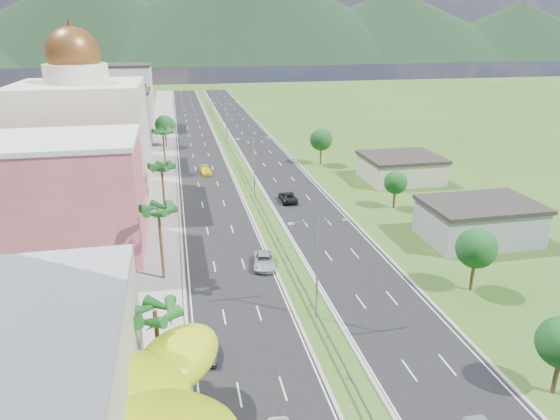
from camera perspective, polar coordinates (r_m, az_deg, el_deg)
ground at (r=45.38m, az=7.75°, el=-18.63°), size 500.00×500.00×0.00m
road_left at (r=126.44m, az=-9.22°, el=6.83°), size 11.00×260.00×0.04m
road_right at (r=127.96m, az=-2.45°, el=7.23°), size 11.00×260.00×0.04m
sidewalk_left at (r=126.38m, az=-13.54°, el=6.55°), size 7.00×260.00×0.12m
median_guardrail at (r=109.45m, az=-4.77°, el=5.30°), size 0.10×216.06×0.76m
streetlight_median_b at (r=49.87m, az=4.31°, el=-5.54°), size 6.04×0.25×11.00m
streetlight_median_c at (r=86.83m, az=-3.00°, el=5.64°), size 6.04×0.25×11.00m
streetlight_median_d at (r=130.57m, az=-6.17°, el=10.40°), size 6.04×0.25×11.00m
streetlight_median_e at (r=174.95m, az=-7.77°, el=12.74°), size 6.04×0.25×11.00m
lime_canopy at (r=37.91m, az=-21.22°, el=-19.34°), size 18.00×15.00×7.40m
pink_shophouse at (r=70.00m, az=-23.77°, el=1.03°), size 20.00×15.00×15.00m
domed_building at (r=91.00m, az=-21.44°, el=7.94°), size 20.00×20.00×28.70m
midrise_grey at (r=115.79m, az=-18.93°, el=8.86°), size 16.00×15.00×16.00m
midrise_beige at (r=137.60m, az=-17.90°, el=9.95°), size 16.00×15.00×13.00m
midrise_white at (r=159.93m, az=-17.27°, el=12.20°), size 16.00×15.00×18.00m
shed_near at (r=75.59m, az=21.78°, el=-1.39°), size 15.00×10.00×5.00m
shed_far at (r=101.42m, az=13.62°, el=4.55°), size 14.00×12.00×4.40m
palm_tree_b at (r=41.08m, az=-14.07°, el=-11.63°), size 3.60×3.60×8.10m
palm_tree_c at (r=58.61m, az=-13.73°, el=-0.25°), size 3.60×3.60×9.60m
palm_tree_d at (r=80.87m, az=-13.38°, el=4.63°), size 3.60×3.60×8.60m
palm_tree_e at (r=105.08m, az=-13.25°, el=8.53°), size 3.60×3.60×9.40m
leafy_tree_lfar at (r=130.15m, az=-13.04°, el=9.45°), size 4.90×4.90×8.05m
leafy_tree_rb at (r=59.88m, az=21.52°, el=-4.11°), size 4.55×4.55×7.47m
leafy_tree_rc at (r=84.47m, az=13.07°, el=3.06°), size 3.85×3.85×6.33m
leafy_tree_rd at (r=110.03m, az=4.72°, el=8.04°), size 4.90×4.90×8.05m
mountain_ridge at (r=489.43m, az=-3.46°, el=16.62°), size 860.00×140.00×90.00m
car_dark_left at (r=47.47m, az=-8.13°, el=-15.65°), size 1.57×4.02×1.31m
car_silver_mid_left at (r=62.97m, az=-1.85°, el=-5.82°), size 3.42×5.81×1.52m
car_yellow_far_left at (r=104.27m, az=-8.48°, el=4.50°), size 2.50×5.23×1.47m
car_dark_far_right at (r=86.48m, az=0.90°, el=1.51°), size 2.73×5.68×1.56m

